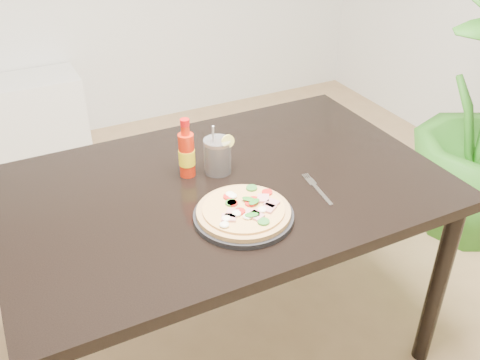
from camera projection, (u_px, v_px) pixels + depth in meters
name	position (u px, v px, depth m)	size (l,w,h in m)	color
dining_table	(224.00, 204.00, 1.76)	(1.40, 0.90, 0.75)	black
plate	(244.00, 216.00, 1.55)	(0.29, 0.29, 0.02)	black
pizza	(244.00, 211.00, 1.54)	(0.27, 0.27, 0.03)	tan
hot_sauce_bottle	(187.00, 154.00, 1.71)	(0.06, 0.06, 0.20)	red
cola_cup	(218.00, 156.00, 1.75)	(0.10, 0.09, 0.18)	black
fork	(316.00, 188.00, 1.68)	(0.04, 0.19, 0.00)	silver
plant_pot	(470.00, 206.00, 2.71)	(0.28, 0.28, 0.22)	brown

